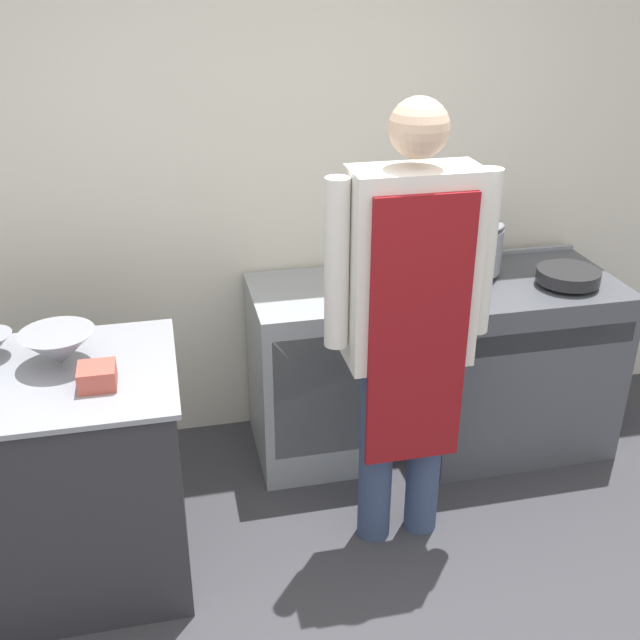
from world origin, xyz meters
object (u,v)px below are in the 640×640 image
fridge_unit (314,374)px  stock_pot (471,244)px  plastic_tub (97,376)px  saute_pan (568,275)px  person_cook (409,311)px  mixing_bowl (59,348)px  stove (509,359)px

fridge_unit → stock_pot: bearing=3.5°
plastic_tub → saute_pan: size_ratio=0.44×
plastic_tub → stock_pot: bearing=24.6°
fridge_unit → saute_pan: (1.16, -0.19, 0.49)m
person_cook → mixing_bowl: person_cook is taller
plastic_tub → saute_pan: plastic_tub is taller
person_cook → saute_pan: 1.06m
stove → stock_pot: (-0.21, 0.12, 0.59)m
person_cook → mixing_bowl: 1.29m
mixing_bowl → stock_pot: stock_pot is taller
person_cook → plastic_tub: size_ratio=14.39×
stove → plastic_tub: 2.07m
fridge_unit → mixing_bowl: mixing_bowl is taller
stove → stock_pot: 0.63m
fridge_unit → stock_pot: stock_pot is taller
stove → stock_pot: bearing=149.7°
mixing_bowl → stock_pot: bearing=17.6°
fridge_unit → person_cook: bearing=-71.4°
stove → saute_pan: saute_pan is taller
plastic_tub → stock_pot: (1.69, 0.77, 0.08)m
fridge_unit → stock_pot: (0.77, 0.05, 0.59)m
person_cook → stove: bearing=38.2°
mixing_bowl → plastic_tub: (0.14, -0.19, -0.03)m
mixing_bowl → plastic_tub: bearing=-54.2°
plastic_tub → person_cook: bearing=3.0°
plastic_tub → stock_pot: 1.86m
stove → saute_pan: size_ratio=3.17×
fridge_unit → saute_pan: 1.28m
person_cook → plastic_tub: person_cook is taller
plastic_tub → fridge_unit: bearing=38.4°
plastic_tub → saute_pan: bearing=14.4°
saute_pan → fridge_unit: bearing=170.6°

